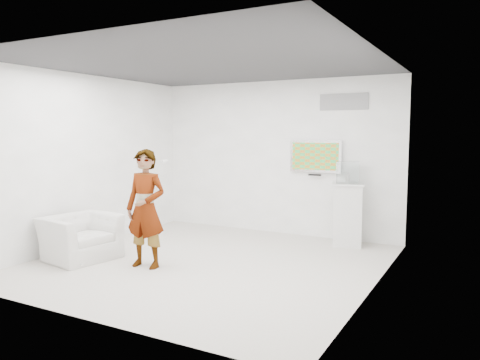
% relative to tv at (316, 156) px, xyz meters
% --- Properties ---
extents(room, '(5.01, 5.01, 3.00)m').
position_rel_tv_xyz_m(room, '(-0.85, -2.45, -0.05)').
color(room, beige).
rests_on(room, ground).
extents(tv, '(1.00, 0.08, 0.60)m').
position_rel_tv_xyz_m(tv, '(0.00, 0.00, 0.00)').
color(tv, silver).
rests_on(tv, room).
extents(logo_decal, '(0.90, 0.02, 0.30)m').
position_rel_tv_xyz_m(logo_decal, '(0.50, 0.04, 1.00)').
color(logo_decal, gray).
rests_on(logo_decal, room).
extents(person, '(0.68, 0.48, 1.76)m').
position_rel_tv_xyz_m(person, '(-1.55, -3.08, -0.67)').
color(person, silver).
rests_on(person, room).
extents(armchair, '(1.09, 1.20, 0.69)m').
position_rel_tv_xyz_m(armchair, '(-2.75, -3.23, -1.20)').
color(armchair, silver).
rests_on(armchair, room).
extents(pedestal, '(0.67, 0.67, 1.11)m').
position_rel_tv_xyz_m(pedestal, '(0.71, -0.33, -0.99)').
color(pedestal, silver).
rests_on(pedestal, room).
extents(floor_uplight, '(0.18, 0.18, 0.24)m').
position_rel_tv_xyz_m(floor_uplight, '(0.55, -0.09, -1.43)').
color(floor_uplight, silver).
rests_on(floor_uplight, room).
extents(vitrine, '(0.45, 0.45, 0.38)m').
position_rel_tv_xyz_m(vitrine, '(0.71, -0.33, -0.25)').
color(vitrine, silver).
rests_on(vitrine, pedestal).
extents(console, '(0.11, 0.15, 0.20)m').
position_rel_tv_xyz_m(console, '(0.71, -0.33, -0.34)').
color(console, silver).
rests_on(console, pedestal).
extents(wii_remote, '(0.04, 0.13, 0.03)m').
position_rel_tv_xyz_m(wii_remote, '(-1.31, -2.90, 0.03)').
color(wii_remote, silver).
rests_on(wii_remote, person).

